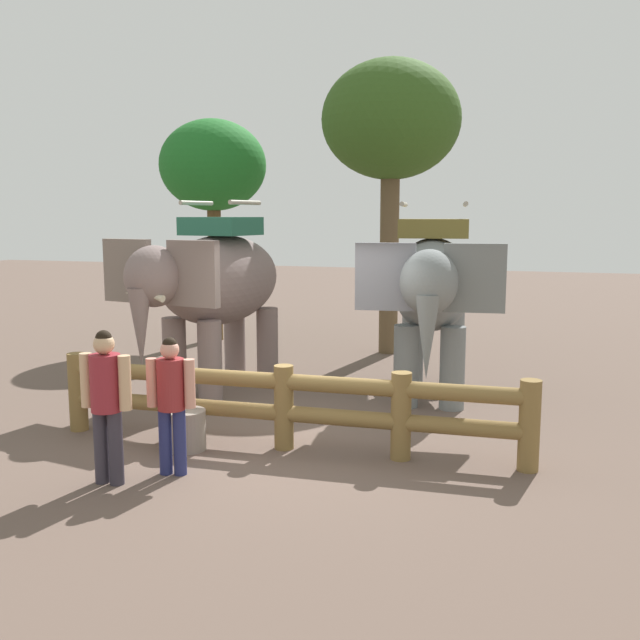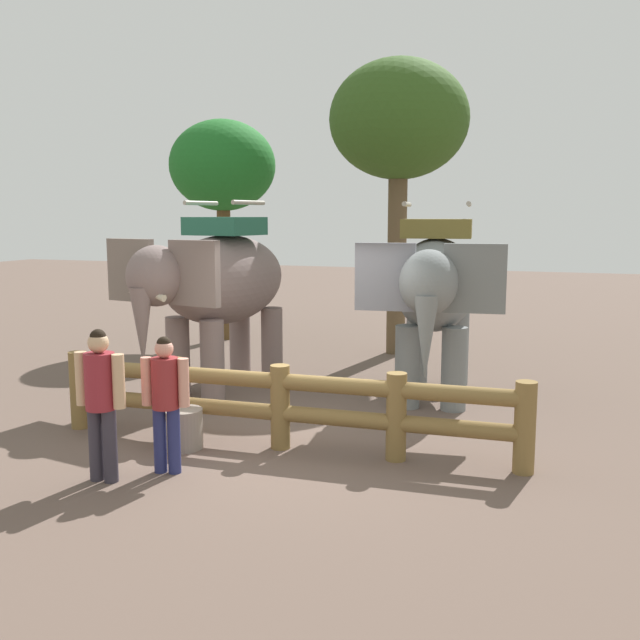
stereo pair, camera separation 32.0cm
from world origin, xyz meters
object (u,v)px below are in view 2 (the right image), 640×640
object	(u,v)px
feed_bucket	(183,429)
tourist_man_in_blue	(166,395)
tree_back_center	(399,124)
log_fence	(280,401)
tree_far_left	(223,168)
elephant_near_left	(217,284)
elephant_center	(435,290)
tourist_woman_in_black	(101,394)

from	to	relation	value
feed_bucket	tourist_man_in_blue	bearing A→B (deg)	-71.91
tourist_man_in_blue	tree_back_center	world-z (taller)	tree_back_center
log_fence	tree_far_left	xyz separation A→B (m)	(-4.19, 6.88, 3.32)
elephant_near_left	elephant_center	bearing A→B (deg)	8.27
tree_far_left	feed_bucket	xyz separation A→B (m)	(3.05, -7.27, -3.67)
tourist_woman_in_black	tree_far_left	xyz separation A→B (m)	(-2.79, 8.53, 2.95)
log_fence	elephant_near_left	size ratio (longest dim) A/B	1.64
elephant_center	feed_bucket	world-z (taller)	elephant_center
tourist_woman_in_black	tree_back_center	xyz separation A→B (m)	(1.34, 8.16, 3.71)
tree_back_center	feed_bucket	xyz separation A→B (m)	(-1.09, -6.91, -4.44)
log_fence	feed_bucket	world-z (taller)	log_fence
tree_far_left	feed_bucket	distance (m)	8.70
tree_back_center	elephant_near_left	bearing A→B (deg)	-117.49
tourist_man_in_blue	feed_bucket	size ratio (longest dim) A/B	3.13
log_fence	tourist_man_in_blue	world-z (taller)	tourist_man_in_blue
tree_back_center	tourist_man_in_blue	bearing A→B (deg)	-96.09
elephant_center	tourist_woman_in_black	distance (m)	5.48
tree_far_left	tourist_man_in_blue	bearing A→B (deg)	-67.74
elephant_center	tourist_woman_in_black	world-z (taller)	elephant_center
elephant_center	tree_far_left	bearing A→B (deg)	145.16
log_fence	elephant_near_left	world-z (taller)	elephant_near_left
elephant_near_left	tourist_man_in_blue	world-z (taller)	elephant_near_left
elephant_center	tree_back_center	xyz separation A→B (m)	(-1.41, 3.49, 2.96)
log_fence	feed_bucket	bearing A→B (deg)	-161.05
elephant_near_left	tourist_woman_in_black	size ratio (longest dim) A/B	2.20
log_fence	feed_bucket	size ratio (longest dim) A/B	12.19
log_fence	tourist_man_in_blue	xyz separation A→B (m)	(-0.88, -1.20, 0.30)
elephant_near_left	tree_far_left	bearing A→B (deg)	115.22
tourist_man_in_blue	elephant_center	bearing A→B (deg)	62.19
tourist_woman_in_black	log_fence	bearing A→B (deg)	49.68
elephant_near_left	tourist_man_in_blue	bearing A→B (deg)	-71.37
tree_back_center	feed_bucket	size ratio (longest dim) A/B	12.03
elephant_near_left	tree_far_left	distance (m)	5.29
tree_back_center	feed_bucket	distance (m)	8.28
tourist_woman_in_black	elephant_center	bearing A→B (deg)	59.55
tree_far_left	feed_bucket	size ratio (longest dim) A/B	10.07
elephant_near_left	feed_bucket	distance (m)	3.42
elephant_near_left	tourist_woman_in_black	bearing A→B (deg)	-80.02
elephant_near_left	elephant_center	xyz separation A→B (m)	(3.48, 0.51, -0.02)
tourist_woman_in_black	feed_bucket	world-z (taller)	tourist_woman_in_black
tourist_man_in_blue	tree_back_center	xyz separation A→B (m)	(0.82, 7.71, 3.79)
tourist_woman_in_black	tree_far_left	world-z (taller)	tree_far_left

